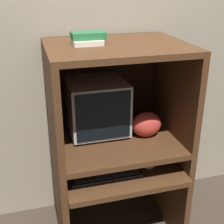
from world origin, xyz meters
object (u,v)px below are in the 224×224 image
Objects in this scene: keyboard at (105,174)px; crt_monitor at (97,106)px; snack_bag at (146,124)px; mouse at (149,166)px; book_stack at (88,38)px.

crt_monitor is at bearing 86.24° from keyboard.
keyboard is at bearing -155.08° from snack_bag.
book_stack is (-0.35, 0.21, 0.82)m from mouse.
book_stack reaches higher than snack_bag.
crt_monitor is 1.88× the size of snack_bag.
crt_monitor reaches higher than keyboard.
mouse is (0.28, -0.30, -0.34)m from crt_monitor.
snack_bag is at bearing 24.92° from keyboard.
crt_monitor reaches higher than mouse.
book_stack is at bearing -127.38° from crt_monitor.
keyboard is at bearing -179.75° from mouse.
mouse reaches higher than keyboard.
keyboard is at bearing -77.37° from book_stack.
crt_monitor is 0.36m from snack_bag.
book_stack is at bearing 102.63° from keyboard.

